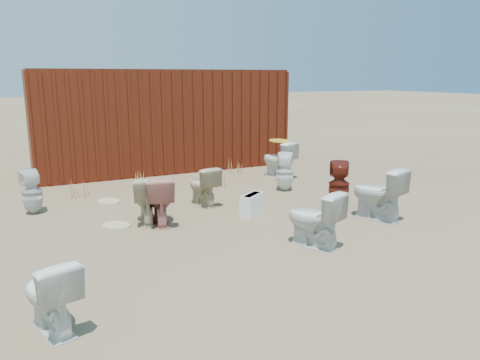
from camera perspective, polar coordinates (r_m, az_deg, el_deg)
name	(u,v)px	position (r m, az deg, el deg)	size (l,w,h in m)	color
ground	(257,221)	(7.46, 2.05, -5.03)	(100.00, 100.00, 0.00)	brown
shipping_container	(159,119)	(11.99, -9.84, 7.36)	(6.00, 2.40, 2.40)	#51150D
toilet_front_a	(50,295)	(4.61, -22.15, -12.86)	(0.39, 0.69, 0.70)	white
toilet_front_pink	(160,200)	(7.33, -9.74, -2.42)	(0.43, 0.75, 0.77)	tan
toilet_front_c	(314,219)	(6.34, 9.03, -4.70)	(0.44, 0.77, 0.78)	silver
toilet_front_maroon	(339,184)	(8.35, 11.99, -0.52)	(0.36, 0.37, 0.80)	#5F1A10
toilet_front_e	(378,193)	(7.76, 16.45, -1.56)	(0.48, 0.84, 0.86)	silver
toilet_back_a	(32,192)	(8.50, -24.02, -1.35)	(0.33, 0.34, 0.74)	silver
toilet_back_beige_left	(203,186)	(8.30, -4.54, -0.72)	(0.39, 0.69, 0.70)	#C8BA92
toilet_back_beige_right	(146,199)	(7.44, -11.37, -2.31)	(0.42, 0.73, 0.75)	#C8B592
toilet_back_yellowlid	(279,159)	(10.57, 4.73, 2.51)	(0.46, 0.81, 0.83)	white
toilet_back_e	(285,172)	(9.37, 5.48, 0.99)	(0.34, 0.35, 0.76)	white
yellow_lid	(279,141)	(10.50, 4.78, 4.80)	(0.42, 0.52, 0.03)	yellow
loose_tank	(252,205)	(7.74, 1.47, -3.01)	(0.50, 0.20, 0.35)	white
loose_lid_near	(109,201)	(8.89, -15.72, -2.51)	(0.38, 0.49, 0.02)	beige
loose_lid_far	(116,225)	(7.46, -14.85, -5.37)	(0.36, 0.47, 0.02)	beige
weed_clump_a	(80,189)	(9.33, -18.90, -1.08)	(0.36, 0.36, 0.32)	olive
weed_clump_b	(221,181)	(9.61, -2.31, -0.12)	(0.32, 0.32, 0.28)	olive
weed_clump_c	(277,168)	(10.84, 4.50, 1.49)	(0.36, 0.36, 0.35)	olive
weed_clump_d	(142,177)	(10.28, -11.84, 0.38)	(0.30, 0.30, 0.26)	olive
weed_clump_e	(236,167)	(11.01, -0.54, 1.65)	(0.34, 0.34, 0.33)	olive
weed_clump_f	(393,191)	(9.28, 18.17, -1.25)	(0.28, 0.28, 0.27)	olive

